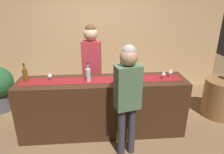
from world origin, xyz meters
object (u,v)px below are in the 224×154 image
object	(u,v)px
wine_bottle_green	(121,73)
customer_sipping	(128,92)
wine_bottle_clear	(88,75)
wine_glass_far_end	(171,71)
wine_bottle_amber	(25,75)
wine_glass_near_customer	(50,75)
wine_glass_mid_counter	(164,73)
bartender	(92,61)
round_side_table	(221,98)

from	to	relation	value
wine_bottle_green	customer_sipping	world-z (taller)	customer_sipping
wine_bottle_clear	customer_sipping	distance (m)	0.76
wine_glass_far_end	customer_sipping	size ratio (longest dim) A/B	0.09
wine_bottle_green	customer_sipping	xyz separation A→B (m)	(0.02, -0.57, -0.06)
wine_bottle_amber	wine_glass_near_customer	bearing A→B (deg)	1.92
wine_bottle_clear	wine_glass_mid_counter	distance (m)	1.21
wine_bottle_amber	wine_glass_far_end	bearing A→B (deg)	0.42
wine_bottle_clear	wine_glass_near_customer	xyz separation A→B (m)	(-0.61, 0.08, -0.01)
wine_bottle_clear	bartender	size ratio (longest dim) A/B	0.17
round_side_table	wine_glass_mid_counter	bearing A→B (deg)	-163.83
wine_glass_mid_counter	bartender	xyz separation A→B (m)	(-1.16, 0.61, 0.04)
wine_glass_near_customer	wine_glass_far_end	world-z (taller)	same
wine_bottle_clear	bartender	world-z (taller)	bartender
wine_bottle_amber	wine_bottle_clear	world-z (taller)	same
customer_sipping	wine_glass_far_end	bearing A→B (deg)	23.47
wine_glass_mid_counter	wine_glass_far_end	xyz separation A→B (m)	(0.14, 0.08, 0.00)
wine_glass_near_customer	round_side_table	world-z (taller)	wine_glass_near_customer
wine_glass_far_end	wine_bottle_green	bearing A→B (deg)	-176.56
wine_bottle_clear	wine_bottle_amber	bearing A→B (deg)	176.21
bartender	round_side_table	world-z (taller)	bartender
wine_bottle_clear	bartender	xyz separation A→B (m)	(0.05, 0.61, 0.03)
customer_sipping	round_side_table	world-z (taller)	customer_sipping
wine_bottle_clear	wine_bottle_green	world-z (taller)	same
wine_bottle_amber	bartender	bearing A→B (deg)	28.28
wine_glass_mid_counter	wine_glass_far_end	bearing A→B (deg)	29.82
wine_glass_near_customer	wine_glass_far_end	bearing A→B (deg)	0.15
wine_glass_near_customer	customer_sipping	xyz separation A→B (m)	(1.15, -0.61, -0.05)
wine_glass_near_customer	round_side_table	size ratio (longest dim) A/B	0.19
wine_glass_near_customer	wine_glass_mid_counter	xyz separation A→B (m)	(1.82, -0.08, 0.00)
bartender	customer_sipping	size ratio (longest dim) A/B	1.07
wine_bottle_amber	round_side_table	xyz separation A→B (m)	(3.53, 0.33, -0.72)
round_side_table	customer_sipping	bearing A→B (deg)	-155.34
customer_sipping	wine_bottle_clear	bearing A→B (deg)	121.59
wine_glass_near_customer	wine_glass_mid_counter	bearing A→B (deg)	-2.41
wine_bottle_clear	customer_sipping	xyz separation A→B (m)	(0.54, -0.53, -0.06)
wine_bottle_amber	wine_glass_near_customer	size ratio (longest dim) A/B	2.10
wine_bottle_amber	wine_bottle_green	size ratio (longest dim) A/B	1.00
wine_bottle_amber	wine_glass_far_end	world-z (taller)	wine_bottle_amber
wine_bottle_amber	round_side_table	world-z (taller)	wine_bottle_amber
wine_bottle_amber	wine_glass_mid_counter	world-z (taller)	wine_bottle_amber
wine_glass_mid_counter	round_side_table	distance (m)	1.57
wine_bottle_green	round_side_table	size ratio (longest dim) A/B	0.41
wine_bottle_amber	wine_bottle_clear	size ratio (longest dim) A/B	1.00
wine_bottle_clear	wine_bottle_green	distance (m)	0.52
wine_bottle_amber	wine_bottle_green	world-z (taller)	same
bartender	customer_sipping	bearing A→B (deg)	118.75
wine_bottle_clear	wine_glass_mid_counter	world-z (taller)	wine_bottle_clear
wine_glass_near_customer	wine_glass_far_end	distance (m)	1.96
wine_glass_near_customer	customer_sipping	size ratio (longest dim) A/B	0.09
wine_bottle_clear	wine_glass_far_end	xyz separation A→B (m)	(1.35, 0.08, -0.01)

